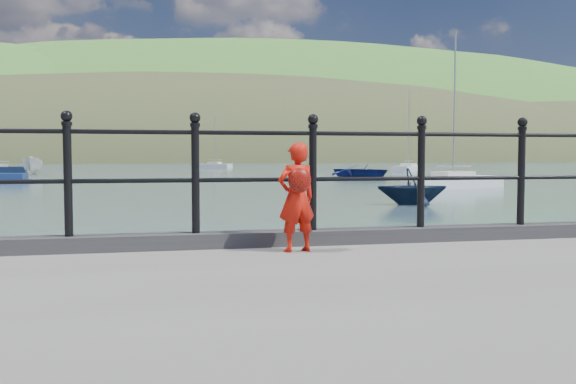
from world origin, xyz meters
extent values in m
plane|color=#2D4251|center=(0.00, 0.00, 0.00)|extent=(600.00, 600.00, 0.00)
cube|color=#28282B|center=(0.00, -0.15, 1.07)|extent=(60.00, 0.30, 0.15)
cylinder|color=black|center=(0.00, -0.15, 1.67)|extent=(18.00, 0.04, 0.04)
cylinder|color=black|center=(0.00, -0.15, 2.15)|extent=(18.00, 0.04, 0.04)
cylinder|color=black|center=(-1.80, -0.15, 1.67)|extent=(0.08, 0.08, 1.05)
sphere|color=black|center=(-1.80, -0.15, 2.29)|extent=(0.11, 0.11, 0.11)
cylinder|color=black|center=(-0.60, -0.15, 1.67)|extent=(0.08, 0.08, 1.05)
sphere|color=black|center=(-0.60, -0.15, 2.29)|extent=(0.11, 0.11, 0.11)
cylinder|color=black|center=(0.60, -0.15, 1.67)|extent=(0.08, 0.08, 1.05)
sphere|color=black|center=(0.60, -0.15, 2.29)|extent=(0.11, 0.11, 0.11)
cylinder|color=black|center=(1.80, -0.15, 1.67)|extent=(0.08, 0.08, 1.05)
sphere|color=black|center=(1.80, -0.15, 2.29)|extent=(0.11, 0.11, 0.11)
cylinder|color=black|center=(3.00, -0.15, 1.67)|extent=(0.08, 0.08, 1.05)
sphere|color=black|center=(3.00, -0.15, 2.29)|extent=(0.11, 0.11, 0.11)
ellipsoid|color=#333A21|center=(20.00, 195.00, -15.40)|extent=(400.00, 100.00, 88.00)
ellipsoid|color=#387026|center=(60.00, 255.00, -27.30)|extent=(600.00, 180.00, 156.00)
cube|color=silver|center=(-35.00, 181.00, 3.00)|extent=(9.00, 6.00, 6.00)
cube|color=#4C4744|center=(-35.00, 181.00, 7.00)|extent=(9.50, 6.50, 2.00)
cube|color=silver|center=(-12.00, 181.00, 3.00)|extent=(9.00, 6.00, 6.00)
cube|color=#4C4744|center=(-12.00, 181.00, 7.00)|extent=(9.50, 6.50, 2.00)
cube|color=silver|center=(18.00, 181.00, 3.00)|extent=(9.00, 6.00, 6.00)
cube|color=#4C4744|center=(18.00, 181.00, 7.00)|extent=(9.50, 6.50, 2.00)
cube|color=silver|center=(45.00, 181.00, 3.00)|extent=(9.00, 6.00, 6.00)
cube|color=#4C4744|center=(45.00, 181.00, 7.00)|extent=(9.50, 6.50, 2.00)
imported|color=red|center=(0.33, -0.59, 1.52)|extent=(0.43, 0.33, 1.04)
ellipsoid|color=red|center=(0.33, -0.72, 1.69)|extent=(0.22, 0.11, 0.23)
imported|color=#121B52|center=(16.98, 45.45, 0.58)|extent=(6.37, 6.90, 1.17)
imported|color=silver|center=(-13.04, 58.57, 0.93)|extent=(2.12, 4.90, 1.85)
imported|color=black|center=(8.79, 15.95, 0.72)|extent=(2.98, 2.65, 1.44)
cube|color=white|center=(29.20, 63.54, 0.25)|extent=(6.13, 6.72, 0.90)
cube|color=beige|center=(29.20, 63.54, 0.75)|extent=(2.66, 2.79, 0.50)
cylinder|color=#A5A5A8|center=(29.20, 63.54, 5.31)|extent=(0.10, 0.10, 9.21)
cylinder|color=#A5A5A8|center=(29.20, 63.54, 1.30)|extent=(2.14, 2.49, 0.06)
cube|color=white|center=(16.12, 26.76, 0.25)|extent=(7.09, 4.28, 0.90)
cube|color=beige|center=(16.12, 26.76, 0.75)|extent=(2.72, 2.12, 0.50)
cylinder|color=#A5A5A8|center=(16.12, 26.76, 4.93)|extent=(0.10, 0.10, 8.45)
cylinder|color=#A5A5A8|center=(16.12, 26.76, 1.30)|extent=(2.90, 1.18, 0.06)
cube|color=silver|center=(7.77, 87.95, 0.25)|extent=(5.34, 4.66, 0.90)
cube|color=beige|center=(7.77, 87.95, 0.75)|extent=(2.22, 2.09, 0.50)
cylinder|color=#A5A5A8|center=(7.77, 87.95, 4.35)|extent=(0.10, 0.10, 7.31)
cylinder|color=#A5A5A8|center=(7.77, 87.95, 1.30)|extent=(1.99, 1.56, 0.06)
camera|label=1|loc=(-0.98, -6.23, 1.92)|focal=38.00mm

